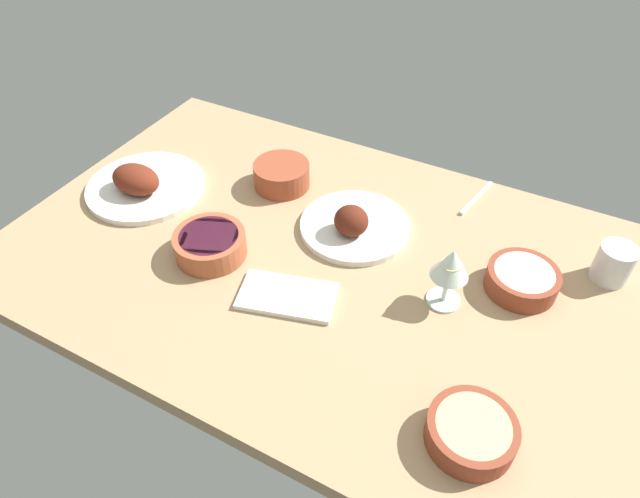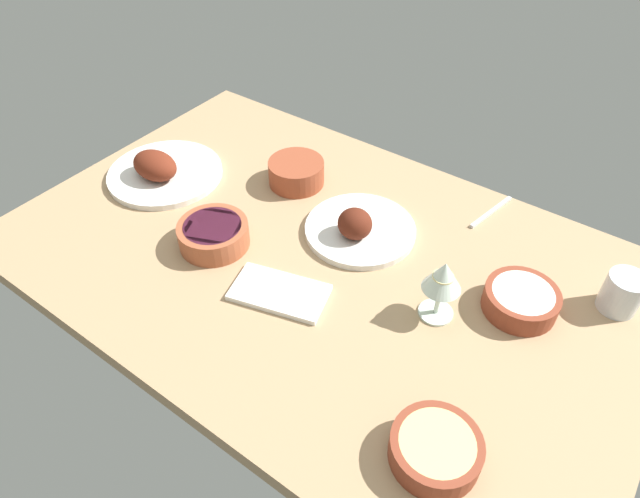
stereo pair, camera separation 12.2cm
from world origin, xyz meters
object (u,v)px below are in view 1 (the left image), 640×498
(bowl_potatoes, at_px, (471,432))
(water_tumbler, at_px, (614,263))
(bowl_soup, at_px, (282,174))
(wine_glass, at_px, (450,267))
(plate_far_side, at_px, (354,225))
(folded_napkin, at_px, (287,296))
(fork_loose, at_px, (477,198))
(bowl_onions, at_px, (210,244))
(plate_near_viewer, at_px, (142,184))
(bowl_cream, at_px, (522,279))

(bowl_potatoes, distance_m, water_tumbler, 0.52)
(bowl_soup, height_order, wine_glass, wine_glass)
(plate_far_side, distance_m, folded_napkin, 0.25)
(wine_glass, xyz_separation_m, fork_loose, (-0.04, 0.36, -0.10))
(plate_far_side, height_order, bowl_potatoes, plate_far_side)
(bowl_onions, distance_m, fork_loose, 0.66)
(bowl_soup, relative_size, wine_glass, 1.01)
(bowl_soup, xyz_separation_m, fork_loose, (0.46, 0.18, -0.03))
(bowl_potatoes, bearing_deg, plate_far_side, 135.66)
(plate_near_viewer, xyz_separation_m, bowl_cream, (0.92, 0.11, 0.00))
(plate_near_viewer, relative_size, plate_far_side, 1.15)
(bowl_potatoes, distance_m, wine_glass, 0.31)
(plate_far_side, bearing_deg, fork_loose, 49.25)
(bowl_onions, xyz_separation_m, bowl_soup, (0.01, 0.29, 0.00))
(plate_far_side, height_order, water_tumbler, same)
(bowl_soup, height_order, water_tumbler, water_tumbler)
(plate_near_viewer, bearing_deg, bowl_cream, 6.81)
(plate_near_viewer, height_order, folded_napkin, plate_near_viewer)
(bowl_soup, bearing_deg, bowl_cream, -7.06)
(folded_napkin, bearing_deg, wine_glass, 26.20)
(bowl_potatoes, height_order, wine_glass, wine_glass)
(folded_napkin, bearing_deg, water_tumbler, 32.88)
(wine_glass, bearing_deg, water_tumbler, 38.68)
(bowl_onions, height_order, folded_napkin, bowl_onions)
(plate_far_side, bearing_deg, plate_near_viewer, -168.32)
(wine_glass, bearing_deg, bowl_potatoes, -63.25)
(plate_near_viewer, relative_size, bowl_onions, 1.86)
(plate_near_viewer, distance_m, water_tumbler, 1.10)
(fork_loose, bearing_deg, folded_napkin, -15.13)
(folded_napkin, bearing_deg, fork_loose, 63.70)
(plate_far_side, relative_size, fork_loose, 1.60)
(bowl_potatoes, height_order, bowl_cream, same)
(wine_glass, distance_m, fork_loose, 0.38)
(plate_far_side, height_order, wine_glass, wine_glass)
(bowl_potatoes, xyz_separation_m, wine_glass, (-0.14, 0.27, 0.07))
(bowl_soup, height_order, bowl_cream, bowl_soup)
(plate_near_viewer, height_order, bowl_cream, plate_near_viewer)
(bowl_onions, height_order, bowl_soup, bowl_soup)
(bowl_onions, height_order, water_tumbler, water_tumbler)
(plate_near_viewer, distance_m, bowl_potatoes, 0.96)
(plate_far_side, xyz_separation_m, bowl_cream, (0.38, -0.00, 0.01))
(plate_far_side, height_order, folded_napkin, plate_far_side)
(bowl_onions, distance_m, water_tumbler, 0.86)
(plate_near_viewer, height_order, water_tumbler, same)
(bowl_soup, relative_size, water_tumbler, 1.69)
(plate_far_side, relative_size, bowl_soup, 1.82)
(bowl_potatoes, bearing_deg, wine_glass, 116.75)
(bowl_soup, height_order, fork_loose, bowl_soup)
(fork_loose, bearing_deg, bowl_potatoes, 26.42)
(plate_far_side, distance_m, bowl_potatoes, 0.55)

